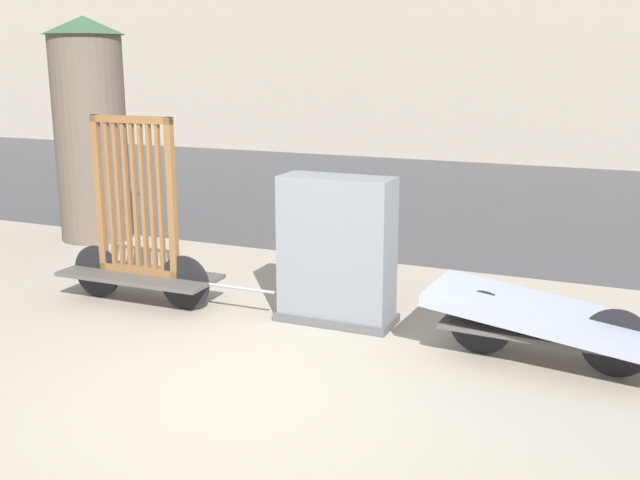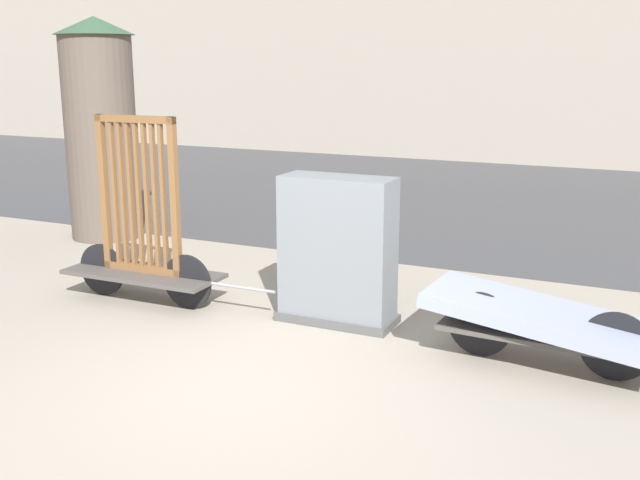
% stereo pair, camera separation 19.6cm
% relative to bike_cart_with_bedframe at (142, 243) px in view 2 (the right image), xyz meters
% --- Properties ---
extents(ground_plane, '(60.00, 60.00, 0.00)m').
position_rel_bike_cart_with_bedframe_xyz_m(ground_plane, '(2.00, -1.49, -0.62)').
color(ground_plane, gray).
extents(road_strip, '(56.00, 9.60, 0.01)m').
position_rel_bike_cart_with_bedframe_xyz_m(road_strip, '(2.00, 7.29, -0.62)').
color(road_strip, '#424244').
rests_on(road_strip, ground_plane).
extents(bike_cart_with_bedframe, '(2.36, 0.65, 1.91)m').
position_rel_bike_cart_with_bedframe_xyz_m(bike_cart_with_bedframe, '(0.00, 0.00, 0.00)').
color(bike_cart_with_bedframe, '#4C4742').
rests_on(bike_cart_with_bedframe, ground_plane).
extents(bike_cart_with_mattress, '(2.51, 0.91, 0.59)m').
position_rel_bike_cart_with_bedframe_xyz_m(bike_cart_with_mattress, '(4.01, -0.00, -0.23)').
color(bike_cart_with_mattress, '#4C4742').
rests_on(bike_cart_with_mattress, ground_plane).
extents(utility_cabinet, '(1.12, 0.49, 1.40)m').
position_rel_bike_cart_with_bedframe_xyz_m(utility_cabinet, '(2.05, 0.28, 0.03)').
color(utility_cabinet, '#4C4C4C').
rests_on(utility_cabinet, ground_plane).
extents(advertising_column, '(1.08, 1.08, 3.00)m').
position_rel_bike_cart_with_bedframe_xyz_m(advertising_column, '(-2.32, 2.14, 0.90)').
color(advertising_column, brown).
rests_on(advertising_column, ground_plane).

